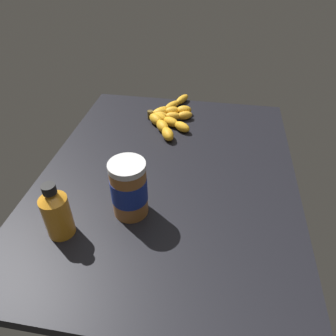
% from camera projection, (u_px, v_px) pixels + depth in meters
% --- Properties ---
extents(ground_plane, '(0.96, 0.74, 0.03)m').
position_uv_depth(ground_plane, '(168.00, 177.00, 0.93)').
color(ground_plane, black).
extents(banana_bunch, '(0.35, 0.17, 0.04)m').
position_uv_depth(banana_bunch, '(169.00, 116.00, 1.15)').
color(banana_bunch, gold).
rests_on(banana_bunch, ground_plane).
extents(peanut_butter_jar, '(0.09, 0.09, 0.15)m').
position_uv_depth(peanut_butter_jar, '(129.00, 189.00, 0.75)').
color(peanut_butter_jar, '#9E602D').
rests_on(peanut_butter_jar, ground_plane).
extents(honey_bottle, '(0.06, 0.06, 0.15)m').
position_uv_depth(honey_bottle, '(56.00, 212.00, 0.71)').
color(honey_bottle, orange).
rests_on(honey_bottle, ground_plane).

